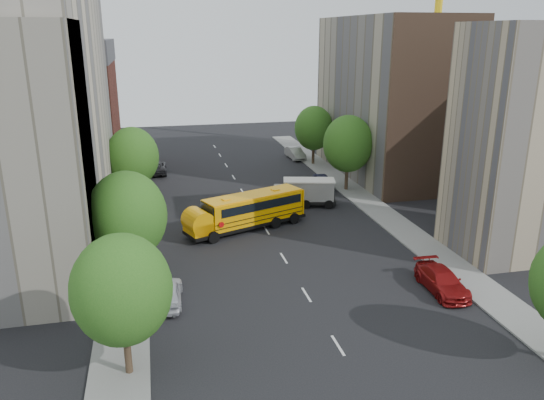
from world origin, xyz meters
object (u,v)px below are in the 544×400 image
object	(u,v)px
parked_car_0	(168,293)
parked_car_3	(442,281)
street_tree_1	(127,216)
parked_car_1	(151,210)
safari_truck	(304,192)
parked_car_4	(323,181)
parked_car_5	(295,153)
street_tree_0	(122,290)
school_bus	(245,210)
street_tree_5	(314,128)
parked_car_2	(156,167)
street_tree_4	(348,144)
street_tree_2	(133,157)

from	to	relation	value
parked_car_0	parked_car_3	distance (m)	17.76
street_tree_1	parked_car_1	size ratio (longest dim) A/B	1.91
parked_car_0	parked_car_3	world-z (taller)	parked_car_0
safari_truck	street_tree_1	bearing A→B (deg)	-124.95
parked_car_4	parked_car_5	distance (m)	14.24
street_tree_0	parked_car_1	bearing A→B (deg)	86.63
street_tree_1	school_bus	bearing A→B (deg)	43.21
street_tree_0	street_tree_5	xyz separation A→B (m)	(22.00, 40.00, 0.06)
parked_car_2	safari_truck	bearing A→B (deg)	132.24
parked_car_2	parked_car_3	distance (m)	39.53
school_bus	parked_car_4	bearing A→B (deg)	23.93
parked_car_3	parked_car_5	size ratio (longest dim) A/B	1.10
street_tree_1	parked_car_2	distance (m)	30.30
school_bus	parked_car_3	xyz separation A→B (m)	(10.50, -14.21, -1.00)
school_bus	parked_car_1	world-z (taller)	school_bus
street_tree_0	safari_truck	xyz separation A→B (m)	(16.10, 23.92, -3.24)
parked_car_0	parked_car_1	size ratio (longest dim) A/B	1.06
parked_car_3	safari_truck	bearing A→B (deg)	102.76
safari_truck	parked_car_1	size ratio (longest dim) A/B	1.57
parked_car_4	street_tree_5	bearing A→B (deg)	82.82
street_tree_0	street_tree_1	world-z (taller)	street_tree_1
street_tree_0	parked_car_3	distance (m)	20.68
parked_car_5	safari_truck	bearing A→B (deg)	-107.37
street_tree_4	parked_car_5	xyz separation A→B (m)	(-1.40, 15.61, -4.31)
parked_car_1	parked_car_4	distance (m)	19.25
parked_car_0	parked_car_1	world-z (taller)	parked_car_0
street_tree_4	street_tree_2	bearing A→B (deg)	180.00
street_tree_1	parked_car_4	world-z (taller)	street_tree_1
parked_car_2	street_tree_4	bearing A→B (deg)	150.21
street_tree_4	street_tree_5	distance (m)	12.01
safari_truck	street_tree_4	bearing A→B (deg)	48.83
street_tree_5	parked_car_4	bearing A→B (deg)	-101.72
parked_car_0	street_tree_5	bearing A→B (deg)	-115.83
street_tree_0	street_tree_4	bearing A→B (deg)	51.84
parked_car_1	school_bus	bearing A→B (deg)	144.29
street_tree_1	street_tree_5	xyz separation A→B (m)	(22.00, 30.00, -0.25)
street_tree_0	safari_truck	bearing A→B (deg)	56.06
street_tree_2	street_tree_4	world-z (taller)	street_tree_4
street_tree_1	street_tree_2	bearing A→B (deg)	90.00
safari_truck	parked_car_4	xyz separation A→B (m)	(3.70, 5.47, -0.67)
street_tree_2	school_bus	xyz separation A→B (m)	(9.30, -9.26, -3.09)
parked_car_0	parked_car_3	xyz separation A→B (m)	(17.60, -2.36, -0.01)
street_tree_0	street_tree_2	distance (m)	28.00
street_tree_2	parked_car_0	world-z (taller)	street_tree_2
parked_car_0	parked_car_4	bearing A→B (deg)	-122.97
street_tree_2	school_bus	world-z (taller)	street_tree_2
school_bus	parked_car_3	world-z (taller)	school_bus
safari_truck	parked_car_5	bearing A→B (deg)	91.32
school_bus	parked_car_4	size ratio (longest dim) A/B	2.60
parked_car_0	parked_car_2	bearing A→B (deg)	-84.96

